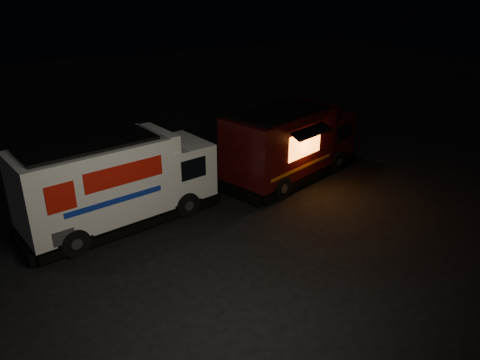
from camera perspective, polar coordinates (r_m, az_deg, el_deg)
ground at (r=14.71m, az=-0.65°, el=-8.03°), size 80.00×80.00×0.00m
white_truck at (r=15.91m, az=-14.50°, el=-0.07°), size 7.03×3.27×3.07m
red_truck at (r=19.21m, az=6.34°, el=4.58°), size 6.89×4.05×3.02m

